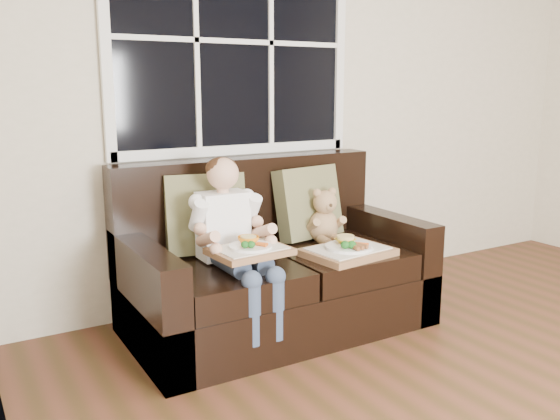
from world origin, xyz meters
TOP-DOWN VIEW (x-y plane):
  - window_back at (-0.76, 2.48)m, footprint 1.62×0.04m
  - loveseat at (-0.76, 2.02)m, footprint 1.70×0.92m
  - pillow_left at (-1.10, 2.17)m, footprint 0.48×0.30m
  - pillow_right at (-0.41, 2.17)m, footprint 0.47×0.27m
  - child at (-1.08, 1.90)m, footprint 0.38×0.60m
  - teddy_bear at (-0.37, 2.04)m, footprint 0.22×0.27m
  - tray_left at (-1.06, 1.72)m, footprint 0.41×0.33m
  - tray_right at (-0.44, 1.71)m, footprint 0.51×0.41m

SIDE VIEW (x-z plane):
  - loveseat at x=-0.76m, z-range -0.17..0.79m
  - tray_right at x=-0.44m, z-range 0.43..0.53m
  - tray_left at x=-1.06m, z-range 0.53..0.62m
  - teddy_bear at x=-0.37m, z-range 0.41..0.76m
  - child at x=-1.08m, z-range 0.21..1.08m
  - pillow_right at x=-0.41m, z-range 0.44..0.90m
  - pillow_left at x=-1.10m, z-range 0.44..0.91m
  - window_back at x=-0.76m, z-range 0.96..2.33m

